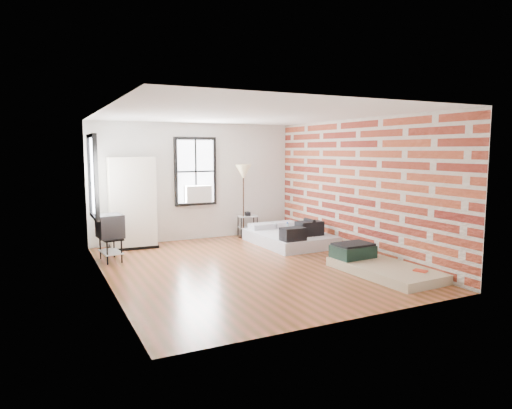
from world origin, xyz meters
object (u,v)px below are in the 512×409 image
floor_lamp (243,175)px  mattress_main (290,237)px  mattress_bare (377,265)px  side_table (248,220)px  wardrobe (132,203)px  tv_stand (110,228)px

floor_lamp → mattress_main: bearing=-63.0°
mattress_bare → side_table: size_ratio=3.30×
mattress_main → mattress_bare: (0.17, -2.77, -0.05)m
wardrobe → mattress_main: bearing=-17.7°
floor_lamp → tv_stand: floor_lamp is taller
mattress_main → floor_lamp: (-0.63, 1.23, 1.38)m
mattress_bare → mattress_main: bearing=90.7°
mattress_main → wardrobe: bearing=157.9°
mattress_bare → wardrobe: bearing=128.3°
wardrobe → floor_lamp: wardrobe is taller
tv_stand → mattress_bare: bearing=-41.6°
tv_stand → mattress_main: bearing=-8.6°
mattress_bare → wardrobe: 5.38m
mattress_bare → side_table: bearing=96.3°
mattress_bare → tv_stand: (-4.13, 2.94, 0.52)m
mattress_bare → side_table: 4.13m
side_table → floor_lamp: (-0.15, -0.07, 1.14)m
mattress_bare → tv_stand: 5.10m
mattress_main → side_table: (-0.48, 1.30, 0.24)m
mattress_bare → tv_stand: tv_stand is taller
mattress_main → floor_lamp: bearing=115.2°
side_table → tv_stand: tv_stand is taller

